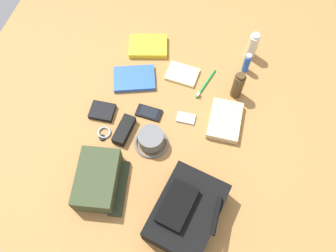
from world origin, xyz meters
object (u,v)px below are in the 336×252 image
(lotion_bottle, at_px, (253,46))
(travel_guidebook, at_px, (134,79))
(bucket_hat, at_px, (151,140))
(wristwatch, at_px, (104,133))
(toothbrush, at_px, (205,85))
(deodorant_spray, at_px, (247,63))
(sunglasses_case, at_px, (124,130))
(cell_phone, at_px, (149,113))
(folded_towel, at_px, (225,120))
(toiletry_pouch, at_px, (98,180))
(paperback_novel, at_px, (148,46))
(backpack, at_px, (186,212))
(wallet, at_px, (102,111))
(notepad, at_px, (182,74))
(media_player, at_px, (186,118))
(cologne_bottle, at_px, (238,85))

(lotion_bottle, bearing_deg, travel_guidebook, -60.52)
(bucket_hat, bearing_deg, travel_guidebook, -150.28)
(wristwatch, height_order, toothbrush, toothbrush)
(lotion_bottle, bearing_deg, wristwatch, -42.83)
(deodorant_spray, height_order, sunglasses_case, deodorant_spray)
(cell_phone, xyz_separation_m, folded_towel, (-0.04, 0.35, 0.01))
(toiletry_pouch, relative_size, bucket_hat, 1.79)
(paperback_novel, bearing_deg, lotion_bottle, 99.76)
(backpack, distance_m, travel_guidebook, 0.70)
(toothbrush, bearing_deg, wallet, -57.97)
(lotion_bottle, relative_size, notepad, 1.01)
(bucket_hat, relative_size, deodorant_spray, 1.33)
(paperback_novel, height_order, sunglasses_case, sunglasses_case)
(media_player, bearing_deg, notepad, -162.35)
(deodorant_spray, distance_m, travel_guidebook, 0.55)
(cologne_bottle, height_order, sunglasses_case, cologne_bottle)
(wristwatch, bearing_deg, media_player, 116.71)
(cell_phone, relative_size, notepad, 0.81)
(media_player, distance_m, notepad, 0.24)
(backpack, relative_size, media_player, 4.22)
(deodorant_spray, relative_size, travel_guidebook, 0.49)
(media_player, height_order, toothbrush, toothbrush)
(cologne_bottle, bearing_deg, bucket_hat, -42.12)
(cologne_bottle, bearing_deg, lotion_bottle, 173.11)
(toiletry_pouch, bearing_deg, sunglasses_case, 174.63)
(travel_guidebook, xyz_separation_m, cell_phone, (0.16, 0.12, -0.00))
(folded_towel, bearing_deg, sunglasses_case, -68.96)
(lotion_bottle, xyz_separation_m, folded_towel, (0.41, -0.05, -0.05))
(travel_guidebook, height_order, toothbrush, same)
(bucket_hat, relative_size, cell_phone, 1.25)
(travel_guidebook, xyz_separation_m, sunglasses_case, (0.28, 0.04, 0.01))
(toiletry_pouch, bearing_deg, cell_phone, 164.59)
(paperback_novel, xyz_separation_m, wristwatch, (0.52, -0.05, -0.01))
(backpack, xyz_separation_m, toiletry_pouch, (-0.04, -0.38, -0.01))
(backpack, relative_size, notepad, 2.40)
(backpack, distance_m, cologne_bottle, 0.63)
(backpack, distance_m, paperback_novel, 0.87)
(bucket_hat, relative_size, sunglasses_case, 1.08)
(toiletry_pouch, xyz_separation_m, lotion_bottle, (-0.83, 0.50, 0.03))
(backpack, height_order, deodorant_spray, backpack)
(wristwatch, bearing_deg, toiletry_pouch, 15.66)
(cell_phone, distance_m, wristwatch, 0.23)
(toothbrush, bearing_deg, backpack, 5.09)
(toiletry_pouch, distance_m, paperback_novel, 0.75)
(deodorant_spray, bearing_deg, cologne_bottle, -7.65)
(sunglasses_case, bearing_deg, toothbrush, 145.13)
(folded_towel, bearing_deg, lotion_bottle, 172.80)
(cell_phone, height_order, wallet, wallet)
(cell_phone, distance_m, wallet, 0.22)
(backpack, bearing_deg, toiletry_pouch, -95.81)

